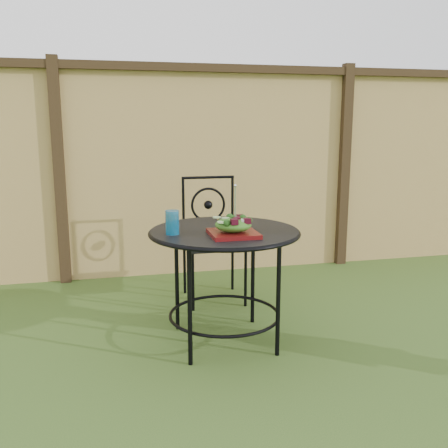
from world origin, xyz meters
name	(u,v)px	position (x,y,z in m)	size (l,w,h in m)	color
ground	(295,388)	(0.00, 0.00, 0.00)	(60.00, 60.00, 0.00)	#274B18
fence	(210,170)	(0.00, 2.19, 0.95)	(8.00, 0.12, 1.90)	#EFC976
patio_table	(224,252)	(-0.23, 0.64, 0.59)	(0.92, 0.92, 0.72)	black
patio_chair	(212,235)	(-0.13, 1.47, 0.50)	(0.46, 0.46, 0.95)	black
salad_plate	(233,234)	(-0.22, 0.47, 0.74)	(0.27, 0.27, 0.02)	#44090A
salad	(233,225)	(-0.22, 0.47, 0.79)	(0.21, 0.21, 0.08)	#235614
fork	(235,202)	(-0.21, 0.47, 0.92)	(0.01, 0.01, 0.18)	silver
drinking_glass	(172,222)	(-0.55, 0.59, 0.79)	(0.08, 0.08, 0.14)	#0B5C86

